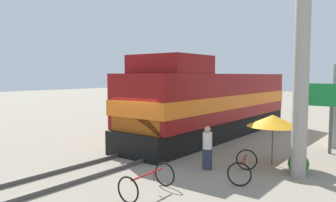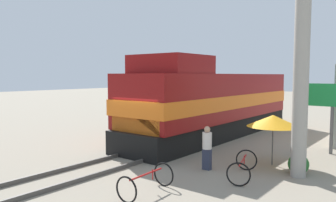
% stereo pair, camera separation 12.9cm
% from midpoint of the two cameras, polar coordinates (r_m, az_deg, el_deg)
% --- Properties ---
extents(ground_plane, '(120.00, 120.00, 0.00)m').
position_cam_midpoint_polar(ground_plane, '(14.58, -2.71, -9.15)').
color(ground_plane, gray).
extents(rail_near, '(0.08, 29.26, 0.15)m').
position_cam_midpoint_polar(rail_near, '(15.03, -4.80, -8.45)').
color(rail_near, '#4C4742').
rests_on(rail_near, ground_plane).
extents(rail_far, '(0.08, 29.26, 0.15)m').
position_cam_midpoint_polar(rail_far, '(14.12, -0.48, -9.29)').
color(rail_far, '#4C4742').
rests_on(rail_far, ground_plane).
extents(locomotive, '(3.22, 13.81, 4.36)m').
position_cam_midpoint_polar(locomotive, '(18.49, 7.90, -0.33)').
color(locomotive, black).
rests_on(locomotive, ground_plane).
extents(utility_pole, '(1.80, 0.50, 10.57)m').
position_cam_midpoint_polar(utility_pole, '(11.94, 22.73, 13.24)').
color(utility_pole, '#9E998E').
rests_on(utility_pole, ground_plane).
extents(vendor_umbrella, '(1.97, 1.97, 1.93)m').
position_cam_midpoint_polar(vendor_umbrella, '(13.15, 18.10, -3.30)').
color(vendor_umbrella, '#4C4C4C').
rests_on(vendor_umbrella, ground_plane).
extents(billboard_sign, '(2.44, 0.12, 3.08)m').
position_cam_midpoint_polar(billboard_sign, '(15.90, 26.97, 0.17)').
color(billboard_sign, '#595959').
rests_on(billboard_sign, ground_plane).
extents(shrub_cluster, '(0.71, 0.71, 0.71)m').
position_cam_midpoint_polar(shrub_cluster, '(12.48, 22.04, -10.15)').
color(shrub_cluster, '#236028').
rests_on(shrub_cluster, ground_plane).
extents(person_bystander, '(0.34, 0.34, 1.60)m').
position_cam_midpoint_polar(person_bystander, '(12.10, 7.12, -7.84)').
color(person_bystander, '#2D3347').
rests_on(person_bystander, ground_plane).
extents(bicycle, '(1.30, 2.05, 0.76)m').
position_cam_midpoint_polar(bicycle, '(11.49, 13.21, -11.01)').
color(bicycle, black).
rests_on(bicycle, ground_plane).
extents(bicycle_spare, '(0.83, 1.78, 0.75)m').
position_cam_midpoint_polar(bicycle_spare, '(9.76, -3.40, -13.76)').
color(bicycle_spare, black).
rests_on(bicycle_spare, ground_plane).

